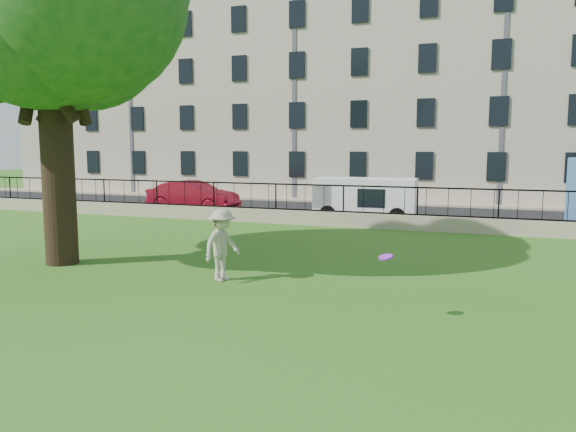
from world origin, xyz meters
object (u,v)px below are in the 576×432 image
at_px(man, 222,245).
at_px(red_sedan, 193,196).
at_px(white_van, 365,199).
at_px(frisbee, 386,257).

relative_size(man, red_sedan, 0.38).
xyz_separation_m(man, white_van, (0.73, 12.58, 0.05)).
bearing_deg(red_sedan, white_van, -90.78).
relative_size(frisbee, red_sedan, 0.06).
bearing_deg(white_van, red_sedan, 175.49).
relative_size(man, white_van, 0.40).
distance_m(frisbee, red_sedan, 19.29).
bearing_deg(frisbee, white_van, 104.20).
height_order(frisbee, white_van, white_van).
xyz_separation_m(frisbee, red_sedan, (-12.62, 14.59, -0.44)).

